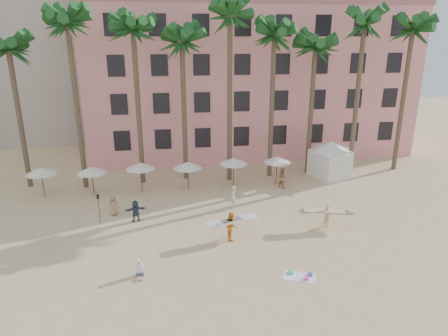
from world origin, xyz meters
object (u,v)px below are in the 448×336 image
object	(u,v)px
carrier_white	(232,225)
carrier_yellow	(327,214)
cabana	(330,156)
pink_hotel	(247,80)

from	to	relation	value
carrier_white	carrier_yellow	bearing A→B (deg)	5.33
cabana	pink_hotel	bearing A→B (deg)	114.41
carrier_yellow	carrier_white	size ratio (longest dim) A/B	1.19
pink_hotel	carrier_yellow	xyz separation A→B (m)	(1.17, -22.26, -7.01)
pink_hotel	cabana	bearing A→B (deg)	-65.59
pink_hotel	carrier_white	world-z (taller)	pink_hotel
pink_hotel	cabana	xyz separation A→B (m)	(5.55, -12.24, -5.93)
carrier_yellow	carrier_white	world-z (taller)	carrier_white
cabana	carrier_white	bearing A→B (deg)	-136.70
pink_hotel	carrier_yellow	world-z (taller)	pink_hotel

